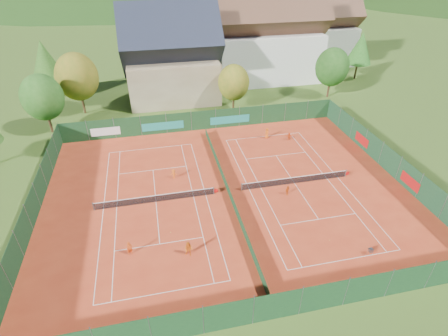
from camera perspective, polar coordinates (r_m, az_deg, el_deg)
ground at (r=39.35m, az=0.63°, el=-4.02°), size 600.00×600.00×0.00m
clay_pad at (r=39.33m, az=0.63°, el=-3.99°), size 40.00×32.00×0.01m
court_markings_left at (r=38.68m, az=-11.05°, el=-5.46°), size 11.03×23.83×0.00m
court_markings_right at (r=41.54m, az=11.46°, el=-2.47°), size 11.03×23.83×0.00m
tennis_net_left at (r=38.37m, az=-10.90°, el=-4.85°), size 13.30×0.10×1.02m
tennis_net_right at (r=41.32m, az=11.73°, el=-1.88°), size 13.30×0.10×1.02m
court_divider at (r=39.03m, az=0.63°, el=-3.41°), size 0.03×28.80×1.00m
fence_north at (r=52.01m, az=-3.85°, el=7.72°), size 40.00×0.10×3.00m
fence_south at (r=27.53m, az=8.71°, el=-21.39°), size 40.00×0.04×3.00m
fence_west at (r=39.89m, az=-28.75°, el=-5.54°), size 0.04×32.00×3.00m
fence_east at (r=46.57m, az=25.36°, el=1.09°), size 0.09×32.00×3.00m
chalet at (r=63.02m, az=-8.56°, el=17.06°), size 16.20×12.00×16.00m
hotel_block_a at (r=72.31m, az=7.00°, el=19.87°), size 21.60×11.00×17.25m
hotel_block_b at (r=85.01m, az=14.73°, el=20.57°), size 17.28×10.00×15.50m
tree_west_front at (r=55.75m, az=-27.53°, el=10.19°), size 5.72×5.72×8.69m
tree_west_mid at (r=60.19m, az=-22.88°, el=13.56°), size 6.44×6.44×9.78m
tree_west_back at (r=68.80m, az=-27.21°, el=15.37°), size 5.60×5.60×10.00m
tree_center at (r=57.39m, az=1.59°, el=13.79°), size 5.01×5.01×7.60m
tree_east_front at (r=65.42m, az=17.24°, el=15.46°), size 5.72×5.72×8.69m
tree_east_mid at (r=76.91m, az=21.40°, el=17.75°), size 5.04×5.04×9.00m
tree_east_back at (r=79.76m, az=13.27°, el=20.06°), size 7.15×7.15×10.86m
mountain_backdrop at (r=273.83m, az=-4.91°, el=19.70°), size 820.00×530.00×242.00m
ball_hopper at (r=34.63m, az=22.84°, el=-12.25°), size 0.34×0.34×0.80m
loose_ball_0 at (r=34.78m, az=-8.71°, el=-10.35°), size 0.07×0.07×0.07m
loose_ball_1 at (r=35.09m, az=16.84°, el=-11.20°), size 0.07×0.07×0.07m
player_left_near at (r=33.03m, az=-15.16°, el=-12.55°), size 0.64×0.55×1.47m
player_left_mid at (r=31.97m, az=-5.81°, el=-13.04°), size 0.94×0.87×1.55m
player_left_far at (r=41.68m, az=-8.21°, el=-0.96°), size 0.87×0.61×1.22m
player_right_near at (r=39.30m, az=10.32°, el=-3.59°), size 0.74×0.63×1.18m
player_right_far_a at (r=50.22m, az=7.03°, el=5.68°), size 0.90×0.82×1.55m
player_right_far_b at (r=50.23m, az=10.58°, el=5.11°), size 1.13×0.44×1.19m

